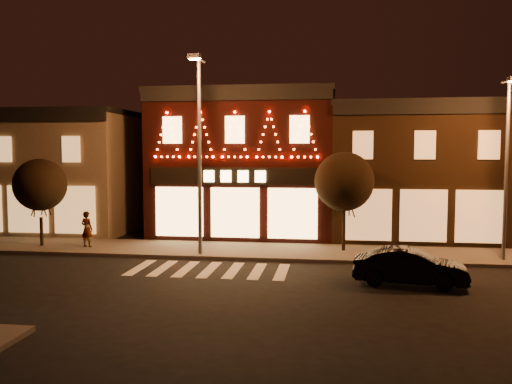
# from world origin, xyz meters

# --- Properties ---
(ground) EXTENTS (120.00, 120.00, 0.00)m
(ground) POSITION_xyz_m (0.00, 0.00, 0.00)
(ground) COLOR black
(ground) RESTS_ON ground
(sidewalk_far) EXTENTS (44.00, 4.00, 0.15)m
(sidewalk_far) POSITION_xyz_m (2.00, 8.00, 0.07)
(sidewalk_far) COLOR #47423D
(sidewalk_far) RESTS_ON ground
(building_left) EXTENTS (12.20, 8.28, 7.30)m
(building_left) POSITION_xyz_m (-13.00, 13.99, 3.66)
(building_left) COLOR #736352
(building_left) RESTS_ON ground
(building_pulp) EXTENTS (10.20, 8.34, 8.30)m
(building_pulp) POSITION_xyz_m (0.00, 13.98, 4.16)
(building_pulp) COLOR black
(building_pulp) RESTS_ON ground
(building_right_a) EXTENTS (9.20, 8.28, 7.50)m
(building_right_a) POSITION_xyz_m (9.50, 13.99, 3.76)
(building_right_a) COLOR #301F10
(building_right_a) RESTS_ON ground
(streetlamp_mid) EXTENTS (0.65, 2.04, 8.88)m
(streetlamp_mid) POSITION_xyz_m (-1.00, 6.34, 5.36)
(streetlamp_mid) COLOR #59595E
(streetlamp_mid) RESTS_ON sidewalk_far
(streetlamp_right) EXTENTS (0.65, 1.78, 7.78)m
(streetlamp_right) POSITION_xyz_m (12.41, 6.89, 4.71)
(streetlamp_right) COLOR #59595E
(streetlamp_right) RESTS_ON sidewalk_far
(tree_left) EXTENTS (2.61, 2.61, 4.37)m
(tree_left) POSITION_xyz_m (-9.49, 7.59, 3.21)
(tree_left) COLOR black
(tree_left) RESTS_ON sidewalk_far
(tree_right) EXTENTS (2.82, 2.82, 4.72)m
(tree_right) POSITION_xyz_m (5.57, 8.36, 3.45)
(tree_right) COLOR black
(tree_right) RESTS_ON sidewalk_far
(dark_sedan) EXTENTS (4.21, 1.91, 1.34)m
(dark_sedan) POSITION_xyz_m (7.83, 2.61, 0.67)
(dark_sedan) COLOR black
(dark_sedan) RESTS_ON ground
(pedestrian) EXTENTS (0.74, 0.58, 1.78)m
(pedestrian) POSITION_xyz_m (-7.02, 7.50, 1.04)
(pedestrian) COLOR gray
(pedestrian) RESTS_ON sidewalk_far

